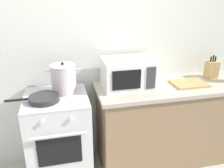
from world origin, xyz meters
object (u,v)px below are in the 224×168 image
object	(u,v)px
stock_pot	(64,79)
knife_block	(212,69)
microwave	(127,73)
stove	(59,138)
cutting_board	(189,83)
frying_pan	(43,99)

from	to	relation	value
stock_pot	knife_block	bearing A→B (deg)	1.63
stock_pot	microwave	size ratio (longest dim) A/B	0.65
stove	microwave	world-z (taller)	microwave
cutting_board	microwave	bearing A→B (deg)	173.34
frying_pan	microwave	bearing A→B (deg)	10.23
stove	knife_block	distance (m)	1.84
stove	cutting_board	world-z (taller)	cutting_board
frying_pan	knife_block	world-z (taller)	knife_block
frying_pan	knife_block	xyz separation A→B (m)	(1.85, 0.21, 0.07)
cutting_board	knife_block	bearing A→B (deg)	21.77
cutting_board	stove	bearing A→B (deg)	-179.95
microwave	stock_pot	bearing A→B (deg)	178.67
stove	stock_pot	size ratio (longest dim) A/B	2.81
microwave	cutting_board	distance (m)	0.69
stove	knife_block	size ratio (longest dim) A/B	3.51
frying_pan	microwave	world-z (taller)	microwave
stove	microwave	size ratio (longest dim) A/B	1.84
stove	stock_pot	xyz separation A→B (m)	(0.09, 0.09, 0.60)
knife_block	cutting_board	bearing A→B (deg)	-158.23
frying_pan	knife_block	distance (m)	1.86
stove	cutting_board	distance (m)	1.47
microwave	frying_pan	bearing A→B (deg)	-169.77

